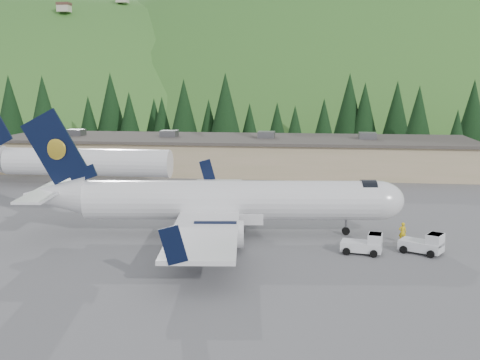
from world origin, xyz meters
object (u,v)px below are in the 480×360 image
at_px(ramp_worker, 402,232).
at_px(second_airliner, 66,161).
at_px(baggage_tug_b, 425,244).
at_px(terminal_building, 233,154).
at_px(airliner, 221,202).
at_px(baggage_tug_a, 365,244).

bearing_deg(ramp_worker, second_airliner, -30.79).
bearing_deg(baggage_tug_b, terminal_building, 145.87).
relative_size(airliner, terminal_building, 0.48).
bearing_deg(baggage_tug_a, second_airliner, 154.16).
bearing_deg(second_airliner, baggage_tug_b, -32.38).
bearing_deg(airliner, ramp_worker, -9.14).
bearing_deg(baggage_tug_b, baggage_tug_a, -144.11).
bearing_deg(baggage_tug_b, airliner, -163.94).
distance_m(baggage_tug_a, baggage_tug_b, 4.79).
distance_m(second_airliner, baggage_tug_a, 45.20).
bearing_deg(baggage_tug_b, second_airliner, 176.71).
relative_size(second_airliner, baggage_tug_b, 7.44).
height_order(second_airliner, terminal_building, second_airliner).
height_order(baggage_tug_a, ramp_worker, ramp_worker).
height_order(baggage_tug_b, ramp_worker, ramp_worker).
bearing_deg(terminal_building, baggage_tug_b, -63.22).
xyz_separation_m(baggage_tug_a, terminal_building, (-16.49, 42.67, 1.86)).
distance_m(baggage_tug_a, terminal_building, 45.78).
xyz_separation_m(second_airliner, baggage_tug_a, (36.41, -26.67, -2.56)).
distance_m(airliner, ramp_worker, 16.07).
distance_m(terminal_building, ramp_worker, 43.73).
relative_size(baggage_tug_a, terminal_building, 0.05).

